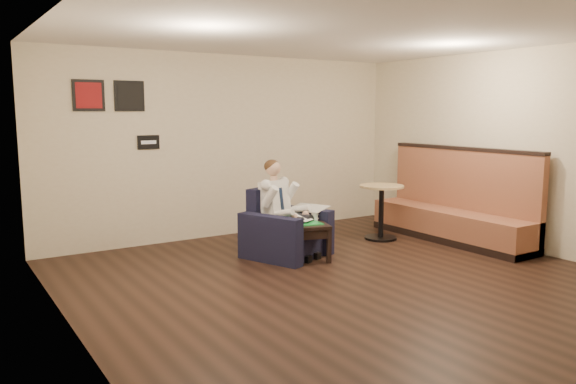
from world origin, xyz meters
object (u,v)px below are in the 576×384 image
cafe_table (381,212)px  smartphone (304,220)px  armchair (287,223)px  seated_man (294,212)px  banquette (451,195)px  green_folder (302,223)px  coffee_mug (315,217)px  side_table (304,241)px

cafe_table → smartphone: bearing=-173.2°
armchair → seated_man: 0.20m
armchair → banquette: (2.58, -0.55, 0.24)m
seated_man → cafe_table: bearing=-15.3°
cafe_table → banquette: bearing=-37.6°
seated_man → green_folder: size_ratio=2.56×
smartphone → banquette: (2.38, -0.45, 0.20)m
seated_man → banquette: bearing=-31.5°
green_folder → cafe_table: bearing=11.4°
coffee_mug → smartphone: bearing=145.0°
armchair → green_folder: (0.06, -0.26, 0.04)m
side_table → green_folder: green_folder is taller
side_table → banquette: bearing=-6.9°
banquette → green_folder: bearing=173.5°
green_folder → banquette: bearing=-6.5°
armchair → cafe_table: (1.76, 0.08, -0.04)m
seated_man → green_folder: 0.20m
seated_man → green_folder: bearing=-104.8°
seated_man → cafe_table: (1.72, 0.19, -0.20)m
seated_man → side_table: 0.41m
armchair → coffee_mug: armchair is taller
side_table → smartphone: bearing=54.7°
smartphone → cafe_table: bearing=34.7°
green_folder → coffee_mug: coffee_mug is taller
armchair → coffee_mug: bearing=-52.1°
armchair → side_table: bearing=-90.2°
coffee_mug → banquette: size_ratio=0.04×
smartphone → seated_man: bearing=-151.0°
armchair → smartphone: 0.23m
armchair → banquette: banquette is taller
green_folder → smartphone: (0.14, 0.16, -0.00)m
banquette → coffee_mug: bearing=170.9°
armchair → cafe_table: size_ratio=1.12×
seated_man → banquette: (2.54, -0.44, 0.07)m
banquette → smartphone: bearing=169.4°
seated_man → armchair: bearing=90.0°
armchair → banquette: size_ratio=0.35×
green_folder → cafe_table: size_ratio=0.58×
coffee_mug → green_folder: bearing=-164.2°
coffee_mug → seated_man: bearing=163.9°
cafe_table → coffee_mug: bearing=-169.4°
side_table → smartphone: 0.31m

